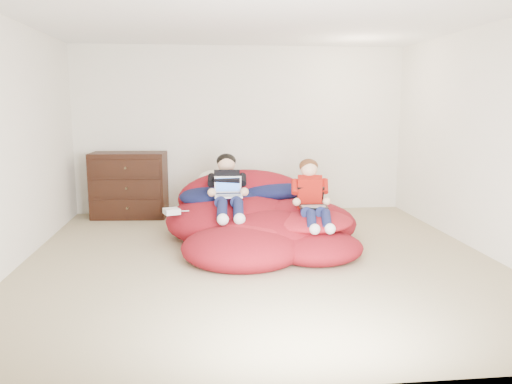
# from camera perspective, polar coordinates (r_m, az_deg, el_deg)

# --- Properties ---
(room_shell) EXTENTS (5.10, 5.10, 2.77)m
(room_shell) POSITION_cam_1_polar(r_m,az_deg,el_deg) (5.36, 0.43, -5.40)
(room_shell) COLOR tan
(room_shell) RESTS_ON ground
(dresser) EXTENTS (1.09, 0.63, 0.95)m
(dresser) POSITION_cam_1_polar(r_m,az_deg,el_deg) (7.52, -14.27, 0.79)
(dresser) COLOR black
(dresser) RESTS_ON ground
(beanbag_pile) EXTENTS (2.34, 2.40, 0.88)m
(beanbag_pile) POSITION_cam_1_polar(r_m,az_deg,el_deg) (6.05, 0.47, -3.30)
(beanbag_pile) COLOR maroon
(beanbag_pile) RESTS_ON ground
(cream_pillow) EXTENTS (0.48, 0.31, 0.31)m
(cream_pillow) POSITION_cam_1_polar(r_m,az_deg,el_deg) (6.74, -4.71, 1.26)
(cream_pillow) COLOR silver
(cream_pillow) RESTS_ON beanbag_pile
(older_boy) EXTENTS (0.35, 1.20, 0.68)m
(older_boy) POSITION_cam_1_polar(r_m,az_deg,el_deg) (6.02, -3.24, 0.66)
(older_boy) COLOR black
(older_boy) RESTS_ON beanbag_pile
(younger_boy) EXTENTS (0.34, 0.90, 0.71)m
(younger_boy) POSITION_cam_1_polar(r_m,az_deg,el_deg) (5.69, 6.40, -0.25)
(younger_boy) COLOR #B71910
(younger_boy) RESTS_ON beanbag_pile
(laptop_white) EXTENTS (0.33, 0.32, 0.23)m
(laptop_white) POSITION_cam_1_polar(r_m,az_deg,el_deg) (5.92, -3.19, 0.13)
(laptop_white) COLOR white
(laptop_white) RESTS_ON older_boy
(laptop_black) EXTENTS (0.33, 0.34, 0.21)m
(laptop_black) POSITION_cam_1_polar(r_m,az_deg,el_deg) (5.70, 6.40, -1.06)
(laptop_black) COLOR black
(laptop_black) RESTS_ON younger_boy
(power_adapter) EXTENTS (0.22, 0.22, 0.06)m
(power_adapter) POSITION_cam_1_polar(r_m,az_deg,el_deg) (5.85, -9.62, -2.18)
(power_adapter) COLOR white
(power_adapter) RESTS_ON beanbag_pile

